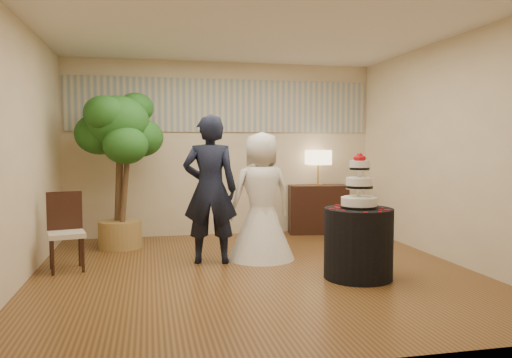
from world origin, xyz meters
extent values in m
cube|color=brown|center=(0.00, 0.00, 0.00)|extent=(5.00, 5.00, 0.00)
cube|color=white|center=(0.00, 0.00, 2.80)|extent=(5.00, 5.00, 0.00)
cube|color=beige|center=(0.00, 2.50, 1.40)|extent=(5.00, 0.06, 2.80)
cube|color=beige|center=(0.00, -2.50, 1.40)|extent=(5.00, 0.06, 2.80)
cube|color=beige|center=(-2.50, 0.00, 1.40)|extent=(0.06, 5.00, 2.80)
cube|color=beige|center=(2.50, 0.00, 1.40)|extent=(0.06, 5.00, 2.80)
cube|color=#A8AA9E|center=(0.00, 2.48, 2.10)|extent=(4.90, 0.02, 0.85)
imported|color=black|center=(-0.45, 0.55, 0.92)|extent=(0.74, 0.55, 1.84)
imported|color=white|center=(0.22, 0.63, 0.82)|extent=(0.98, 0.98, 1.63)
cylinder|color=black|center=(1.06, -0.51, 0.39)|extent=(0.80, 0.80, 0.78)
cube|color=black|center=(1.55, 2.25, 0.40)|extent=(1.01, 0.57, 0.80)
camera|label=1|loc=(-1.19, -5.57, 1.48)|focal=35.00mm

